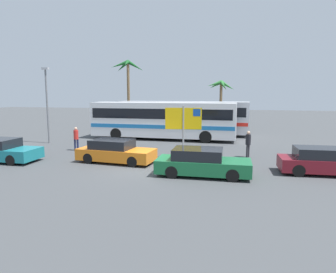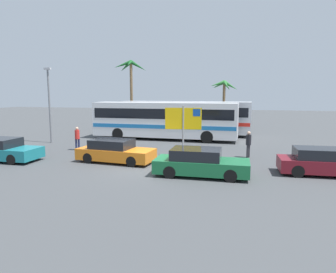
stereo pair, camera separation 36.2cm
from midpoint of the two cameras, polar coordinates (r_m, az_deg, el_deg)
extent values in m
plane|color=#424447|center=(16.47, -3.51, -5.87)|extent=(120.00, 120.00, 0.00)
cube|color=white|center=(26.24, -0.30, 3.20)|extent=(12.37, 2.45, 2.90)
cube|color=black|center=(26.19, -0.30, 4.40)|extent=(11.87, 2.48, 0.84)
cube|color=#1E70B7|center=(26.28, -0.30, 2.09)|extent=(12.24, 2.48, 0.32)
cylinder|color=black|center=(26.73, 8.28, 0.56)|extent=(1.00, 0.28, 1.00)
cylinder|color=black|center=(24.57, 7.69, -0.09)|extent=(1.00, 0.28, 1.00)
cylinder|color=black|center=(28.62, -7.15, 1.08)|extent=(1.00, 0.28, 1.00)
cylinder|color=black|center=(26.61, -8.92, 0.51)|extent=(1.00, 0.28, 1.00)
cube|color=silver|center=(29.30, 3.40, 3.70)|extent=(12.37, 2.45, 2.90)
cube|color=black|center=(29.27, 3.41, 4.77)|extent=(11.87, 2.48, 0.84)
cube|color=red|center=(29.35, 3.39, 2.71)|extent=(12.24, 2.48, 0.32)
cylinder|color=black|center=(30.01, 11.00, 1.32)|extent=(1.00, 0.28, 1.00)
cylinder|color=black|center=(27.83, 10.69, 0.80)|extent=(1.00, 0.28, 1.00)
cylinder|color=black|center=(31.45, -3.08, 1.76)|extent=(1.00, 0.28, 1.00)
cylinder|color=black|center=(29.37, -4.40, 1.30)|extent=(1.00, 0.28, 1.00)
cylinder|color=gray|center=(18.51, 3.41, 0.73)|extent=(0.11, 0.11, 3.20)
cube|color=yellow|center=(18.42, 3.43, 3.35)|extent=(2.19, 0.34, 1.30)
cube|color=#1447A8|center=(18.36, 5.94, 4.46)|extent=(0.45, 0.13, 0.44)
cube|color=maroon|center=(16.83, 27.39, -4.78)|extent=(4.15, 1.87, 0.64)
cube|color=black|center=(16.65, 26.72, -2.83)|extent=(2.20, 1.63, 0.52)
cylinder|color=black|center=(17.28, 22.65, -4.80)|extent=(0.61, 0.19, 0.60)
cylinder|color=black|center=(15.85, 23.68, -5.99)|extent=(0.61, 0.19, 0.60)
cube|color=#19757F|center=(20.58, -28.20, -2.62)|extent=(4.63, 1.98, 0.64)
cylinder|color=black|center=(20.37, -23.56, -2.96)|extent=(0.60, 0.17, 0.60)
cylinder|color=black|center=(19.06, -26.67, -3.88)|extent=(0.60, 0.17, 0.60)
cube|color=#196638|center=(14.91, 6.98, -5.48)|extent=(4.56, 1.89, 0.64)
cube|color=black|center=(14.81, 5.97, -3.26)|extent=(2.39, 1.69, 0.52)
cylinder|color=black|center=(15.66, 12.40, -5.65)|extent=(0.60, 0.18, 0.60)
cylinder|color=black|center=(14.09, 12.30, -7.19)|extent=(0.60, 0.18, 0.60)
cylinder|color=black|center=(15.93, 2.26, -5.23)|extent=(0.60, 0.18, 0.60)
cylinder|color=black|center=(14.39, 1.03, -6.68)|extent=(0.60, 0.18, 0.60)
cube|color=orange|center=(17.91, -9.09, -3.23)|extent=(4.53, 2.08, 0.64)
cube|color=black|center=(17.93, -9.87, -1.35)|extent=(2.41, 1.78, 0.52)
cylinder|color=black|center=(18.07, -4.04, -3.64)|extent=(0.61, 0.21, 0.60)
cylinder|color=black|center=(16.64, -6.22, -4.69)|extent=(0.61, 0.21, 0.60)
cylinder|color=black|center=(19.29, -11.54, -3.03)|extent=(0.61, 0.21, 0.60)
cylinder|color=black|center=(17.96, -14.14, -3.94)|extent=(0.61, 0.21, 0.60)
cylinder|color=#1E2347|center=(22.26, -16.31, -1.46)|extent=(0.13, 0.13, 0.79)
cylinder|color=#1E2347|center=(22.29, -15.85, -1.43)|extent=(0.13, 0.13, 0.79)
cylinder|color=red|center=(22.17, -16.15, 0.36)|extent=(0.32, 0.32, 0.63)
sphere|color=tan|center=(22.12, -16.20, 1.44)|extent=(0.21, 0.21, 0.21)
cylinder|color=#2D2D33|center=(19.55, 15.13, -2.71)|extent=(0.13, 0.13, 0.80)
cylinder|color=#2D2D33|center=(19.70, 15.37, -2.63)|extent=(0.13, 0.13, 0.80)
cylinder|color=black|center=(19.51, 15.33, -0.61)|extent=(0.32, 0.32, 0.63)
sphere|color=tan|center=(19.45, 15.38, 0.63)|extent=(0.22, 0.22, 0.22)
cylinder|color=slate|center=(26.08, -20.87, 5.18)|extent=(0.14, 0.14, 5.76)
cube|color=#B2B2B7|center=(26.12, -21.20, 11.72)|extent=(0.56, 0.20, 0.16)
cylinder|color=brown|center=(37.01, 10.64, 5.74)|extent=(0.32, 0.32, 5.06)
cone|color=#2D7533|center=(36.92, 11.91, 9.24)|extent=(1.74, 0.51, 1.27)
cone|color=#2D7533|center=(37.66, 11.24, 9.23)|extent=(1.05, 1.76, 1.28)
cone|color=#2D7533|center=(37.45, 9.71, 9.43)|extent=(1.76, 1.26, 1.10)
cone|color=#2D7533|center=(36.68, 9.51, 9.64)|extent=(1.81, 1.20, 0.90)
cone|color=#2D7533|center=(36.23, 11.11, 9.44)|extent=(1.04, 1.82, 1.11)
cylinder|color=brown|center=(36.48, -6.55, 7.60)|extent=(0.32, 0.32, 7.36)
cone|color=#195623|center=(36.42, -5.25, 12.93)|extent=(2.03, 0.72, 1.40)
cone|color=#195623|center=(37.34, -5.61, 13.09)|extent=(1.16, 2.09, 1.06)
cone|color=#195623|center=(37.26, -7.60, 12.80)|extent=(1.99, 1.26, 1.38)
cone|color=#195623|center=(36.55, -8.18, 13.12)|extent=(2.05, 1.30, 1.11)
cone|color=#195623|center=(35.66, -6.92, 13.40)|extent=(0.85, 2.13, 0.96)
camera|label=1|loc=(0.18, -89.45, 0.08)|focal=32.66mm
camera|label=2|loc=(0.18, 90.55, -0.08)|focal=32.66mm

